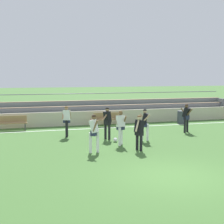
# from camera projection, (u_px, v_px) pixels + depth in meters

# --- Properties ---
(ground_plane) EXTENTS (160.00, 160.00, 0.00)m
(ground_plane) POSITION_uv_depth(u_px,v_px,m) (174.00, 176.00, 11.04)
(ground_plane) COLOR #3D662D
(field_line_sideline) EXTENTS (44.00, 0.12, 0.01)m
(field_line_sideline) POSITION_uv_depth(u_px,v_px,m) (99.00, 128.00, 20.95)
(field_line_sideline) COLOR white
(field_line_sideline) RESTS_ON ground
(sideline_wall) EXTENTS (48.00, 0.16, 0.96)m
(sideline_wall) POSITION_uv_depth(u_px,v_px,m) (93.00, 118.00, 22.42)
(sideline_wall) COLOR beige
(sideline_wall) RESTS_ON ground
(bleacher_stand) EXTENTS (20.27, 2.37, 1.99)m
(bleacher_stand) POSITION_uv_depth(u_px,v_px,m) (109.00, 109.00, 24.78)
(bleacher_stand) COLOR #897051
(bleacher_stand) RESTS_ON ground
(bench_centre_sideline) EXTENTS (1.80, 0.40, 0.90)m
(bench_centre_sideline) POSITION_uv_depth(u_px,v_px,m) (12.00, 122.00, 20.12)
(bench_centre_sideline) COLOR #99754C
(bench_centre_sideline) RESTS_ON ground
(bench_near_wall_gap) EXTENTS (1.80, 0.40, 0.90)m
(bench_near_wall_gap) POSITION_uv_depth(u_px,v_px,m) (107.00, 118.00, 21.82)
(bench_near_wall_gap) COLOR #99754C
(bench_near_wall_gap) RESTS_ON ground
(trash_bin) EXTENTS (0.56, 0.56, 0.89)m
(trash_bin) POSITION_uv_depth(u_px,v_px,m) (181.00, 117.00, 23.03)
(trash_bin) COLOR #3D424C
(trash_bin) RESTS_ON ground
(player_dark_on_ball) EXTENTS (0.69, 0.50, 1.72)m
(player_dark_on_ball) POSITION_uv_depth(u_px,v_px,m) (107.00, 120.00, 17.24)
(player_dark_on_ball) COLOR black
(player_dark_on_ball) RESTS_ON ground
(player_white_wide_left) EXTENTS (0.45, 0.60, 1.69)m
(player_white_wide_left) POSITION_uv_depth(u_px,v_px,m) (121.00, 125.00, 15.83)
(player_white_wide_left) COLOR white
(player_white_wide_left) RESTS_ON ground
(player_dark_dropping_back) EXTENTS (0.46, 0.65, 1.67)m
(player_dark_dropping_back) POSITION_uv_depth(u_px,v_px,m) (145.00, 122.00, 16.85)
(player_dark_dropping_back) COLOR white
(player_dark_dropping_back) RESTS_ON ground
(player_white_trailing_run) EXTENTS (0.58, 0.40, 1.71)m
(player_white_trailing_run) POSITION_uv_depth(u_px,v_px,m) (67.00, 118.00, 17.98)
(player_white_trailing_run) COLOR black
(player_white_trailing_run) RESTS_ON ground
(player_dark_overlapping) EXTENTS (0.51, 0.73, 1.69)m
(player_dark_overlapping) POSITION_uv_depth(u_px,v_px,m) (186.00, 115.00, 19.43)
(player_dark_overlapping) COLOR black
(player_dark_overlapping) RESTS_ON ground
(player_dark_deep_cover) EXTENTS (0.55, 0.48, 1.62)m
(player_dark_deep_cover) POSITION_uv_depth(u_px,v_px,m) (139.00, 130.00, 14.71)
(player_dark_deep_cover) COLOR black
(player_dark_deep_cover) RESTS_ON ground
(player_white_pressing_high) EXTENTS (0.51, 0.62, 1.69)m
(player_white_pressing_high) POSITION_uv_depth(u_px,v_px,m) (94.00, 130.00, 14.29)
(player_white_pressing_high) COLOR white
(player_white_pressing_high) RESTS_ON ground
(soccer_ball) EXTENTS (0.22, 0.22, 0.22)m
(soccer_ball) POSITION_uv_depth(u_px,v_px,m) (115.00, 140.00, 16.69)
(soccer_ball) COLOR white
(soccer_ball) RESTS_ON ground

